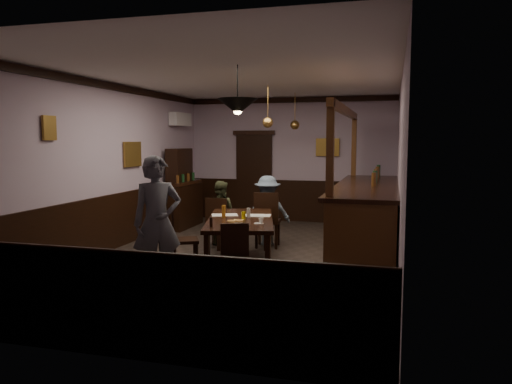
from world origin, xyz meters
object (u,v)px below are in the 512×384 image
(coffee_cup, at_px, (261,220))
(bar_counter, at_px, (367,217))
(chair_far_left, at_px, (218,220))
(soda_can, at_px, (244,215))
(person_standing, at_px, (157,223))
(person_seated_right, at_px, (268,210))
(dining_table, at_px, (240,222))
(sideboard, at_px, (181,196))
(pendant_brass_mid, at_px, (268,123))
(pendant_iron, at_px, (238,107))
(chair_near, at_px, (236,254))
(pendant_brass_far, at_px, (295,125))
(chair_side, at_px, (180,236))
(person_seated_left, at_px, (220,213))
(chair_far_right, at_px, (267,217))

(coffee_cup, height_order, bar_counter, bar_counter)
(chair_far_left, height_order, soda_can, chair_far_left)
(person_standing, bearing_deg, person_seated_right, 39.05)
(dining_table, bearing_deg, sideboard, 127.97)
(pendant_brass_mid, bearing_deg, pendant_iron, -85.28)
(sideboard, distance_m, bar_counter, 4.50)
(chair_near, relative_size, coffee_cup, 10.94)
(person_standing, distance_m, bar_counter, 3.85)
(dining_table, relative_size, pendant_brass_far, 2.94)
(chair_side, bearing_deg, bar_counter, -82.92)
(person_standing, height_order, sideboard, sideboard)
(pendant_brass_mid, xyz_separation_m, pendant_brass_far, (0.20, 1.65, 0.00))
(bar_counter, distance_m, pendant_iron, 3.26)
(chair_side, height_order, pendant_brass_mid, pendant_brass_mid)
(chair_far_left, bearing_deg, pendant_iron, 114.25)
(dining_table, xyz_separation_m, person_seated_right, (0.04, 1.61, -0.03))
(person_seated_right, bearing_deg, coffee_cup, 83.67)
(chair_near, relative_size, sideboard, 0.49)
(sideboard, bearing_deg, pendant_brass_mid, -27.03)
(chair_near, xyz_separation_m, pendant_brass_mid, (-0.34, 3.08, 1.82))
(soda_can, bearing_deg, pendant_brass_far, 88.02)
(sideboard, bearing_deg, person_seated_left, -46.90)
(soda_can, xyz_separation_m, pendant_brass_mid, (-0.08, 1.86, 1.49))
(chair_near, distance_m, person_seated_right, 2.92)
(chair_near, xyz_separation_m, person_seated_right, (-0.29, 2.90, 0.17))
(sideboard, height_order, pendant_iron, pendant_iron)
(person_standing, xyz_separation_m, person_seated_left, (-0.14, 2.86, -0.28))
(sideboard, relative_size, pendant_brass_far, 2.20)
(coffee_cup, bearing_deg, pendant_iron, -138.04)
(chair_far_right, relative_size, sideboard, 0.58)
(dining_table, bearing_deg, pendant_brass_far, 86.77)
(soda_can, bearing_deg, pendant_iron, -79.34)
(coffee_cup, bearing_deg, bar_counter, 36.09)
(chair_side, height_order, person_seated_left, person_seated_left)
(chair_near, height_order, chair_side, chair_side)
(dining_table, bearing_deg, chair_near, -75.61)
(person_seated_right, bearing_deg, pendant_brass_mid, -93.98)
(sideboard, xyz_separation_m, pendant_iron, (2.52, -3.74, 1.72))
(chair_near, distance_m, bar_counter, 3.08)
(person_standing, height_order, soda_can, person_standing)
(dining_table, distance_m, coffee_cup, 0.61)
(soda_can, bearing_deg, person_seated_left, 121.96)
(person_seated_right, bearing_deg, soda_can, 73.50)
(chair_far_right, bearing_deg, bar_counter, 175.26)
(chair_near, height_order, sideboard, sideboard)
(chair_far_right, xyz_separation_m, chair_side, (-0.94, -1.78, -0.05))
(person_seated_left, distance_m, soda_can, 1.72)
(chair_far_left, xyz_separation_m, pendant_iron, (0.98, -1.89, 1.92))
(chair_near, bearing_deg, dining_table, 80.37)
(pendant_iron, bearing_deg, dining_table, 104.88)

